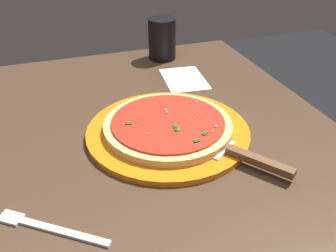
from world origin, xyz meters
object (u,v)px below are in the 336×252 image
at_px(serving_plate, 168,132).
at_px(pizza, 168,125).
at_px(fork, 46,227).
at_px(napkin_loose_left, 184,79).
at_px(pizza_server, 239,154).
at_px(cup_tall_drink, 162,39).

distance_m(serving_plate, pizza, 0.02).
relative_size(pizza, fork, 1.66).
bearing_deg(pizza, napkin_loose_left, -27.97).
distance_m(pizza_server, fork, 0.36).
xyz_separation_m(pizza, fork, (-0.19, 0.26, -0.02)).
bearing_deg(serving_plate, pizza_server, -144.75).
height_order(serving_plate, cup_tall_drink, cup_tall_drink).
xyz_separation_m(pizza, pizza_server, (-0.13, -0.09, -0.00)).
bearing_deg(napkin_loose_left, pizza, 152.03).
distance_m(pizza_server, napkin_loose_left, 0.38).
xyz_separation_m(cup_tall_drink, napkin_loose_left, (-0.17, -0.01, -0.06)).
distance_m(pizza, pizza_server, 0.16).
relative_size(cup_tall_drink, napkin_loose_left, 0.78).
bearing_deg(cup_tall_drink, pizza, 163.56).
xyz_separation_m(serving_plate, napkin_loose_left, (0.24, -0.13, -0.01)).
xyz_separation_m(cup_tall_drink, fork, (-0.60, 0.38, -0.06)).
distance_m(serving_plate, fork, 0.32).
bearing_deg(napkin_loose_left, pizza_server, 174.68).
bearing_deg(pizza_server, serving_plate, 35.25).
relative_size(serving_plate, fork, 2.12).
height_order(pizza_server, cup_tall_drink, cup_tall_drink).
xyz_separation_m(pizza_server, napkin_loose_left, (0.38, -0.03, -0.02)).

